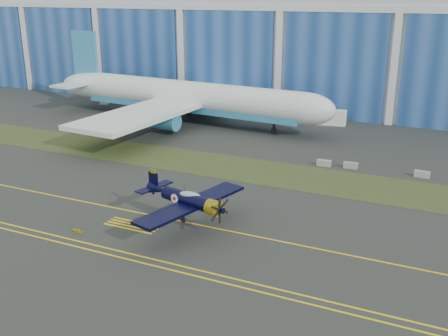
% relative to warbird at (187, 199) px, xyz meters
% --- Properties ---
extents(ground, '(260.00, 260.00, 0.00)m').
position_rel_warbird_xyz_m(ground, '(12.15, 6.48, -3.43)').
color(ground, '#2F312E').
rests_on(ground, ground).
extents(grass_median, '(260.00, 10.00, 0.02)m').
position_rel_warbird_xyz_m(grass_median, '(12.15, 20.48, -3.41)').
color(grass_median, '#475128').
rests_on(grass_median, ground).
extents(hangar, '(220.00, 45.70, 30.00)m').
position_rel_warbird_xyz_m(hangar, '(12.15, 78.26, 11.53)').
color(hangar, silver).
rests_on(hangar, ground).
extents(taxiway_centreline, '(200.00, 0.20, 0.02)m').
position_rel_warbird_xyz_m(taxiway_centreline, '(12.15, 1.48, -3.42)').
color(taxiway_centreline, yellow).
rests_on(taxiway_centreline, ground).
extents(edge_line_near, '(80.00, 0.20, 0.02)m').
position_rel_warbird_xyz_m(edge_line_near, '(12.15, -8.02, -3.42)').
color(edge_line_near, yellow).
rests_on(edge_line_near, ground).
extents(edge_line_far, '(80.00, 0.20, 0.02)m').
position_rel_warbird_xyz_m(edge_line_far, '(12.15, -7.02, -3.42)').
color(edge_line_far, yellow).
rests_on(edge_line_far, ground).
extents(hold_short_ladder, '(6.00, 2.40, 0.02)m').
position_rel_warbird_xyz_m(hold_short_ladder, '(-5.85, -1.62, -3.42)').
color(hold_short_ladder, yellow).
rests_on(hold_short_ladder, ground).
extents(guard_board_left, '(1.20, 0.15, 0.35)m').
position_rel_warbird_xyz_m(guard_board_left, '(-9.85, -5.52, -3.25)').
color(guard_board_left, yellow).
rests_on(guard_board_left, ground).
extents(warbird, '(14.80, 16.54, 4.18)m').
position_rel_warbird_xyz_m(warbird, '(0.00, 0.00, 0.00)').
color(warbird, black).
rests_on(warbird, ground).
extents(jetliner, '(66.95, 58.10, 22.03)m').
position_rel_warbird_xyz_m(jetliner, '(-22.53, 41.87, 7.58)').
color(jetliner, silver).
rests_on(jetliner, ground).
extents(shipping_container, '(6.46, 3.38, 2.67)m').
position_rel_warbird_xyz_m(shipping_container, '(2.01, 51.20, -2.10)').
color(shipping_container, white).
rests_on(shipping_container, ground).
extents(cart, '(2.08, 1.64, 1.09)m').
position_rel_warbird_xyz_m(cart, '(-47.52, 48.55, -2.88)').
color(cart, silver).
rests_on(cart, ground).
extents(barrier_a, '(2.02, 0.66, 0.90)m').
position_rel_warbird_xyz_m(barrier_a, '(7.51, 26.60, -2.98)').
color(barrier_a, gray).
rests_on(barrier_a, ground).
extents(barrier_b, '(2.05, 0.81, 0.90)m').
position_rel_warbird_xyz_m(barrier_b, '(11.18, 27.14, -2.98)').
color(barrier_b, gray).
rests_on(barrier_b, ground).
extents(barrier_c, '(2.04, 0.74, 0.90)m').
position_rel_warbird_xyz_m(barrier_c, '(20.64, 27.40, -2.98)').
color(barrier_c, '#979A93').
rests_on(barrier_c, ground).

